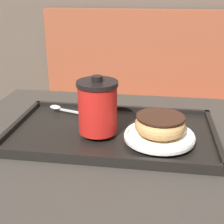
{
  "coord_description": "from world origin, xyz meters",
  "views": [
    {
      "loc": [
        0.1,
        -0.69,
        1.11
      ],
      "look_at": [
        -0.0,
        0.02,
        0.82
      ],
      "focal_mm": 50.0,
      "sensor_mm": 36.0,
      "label": 1
    }
  ],
  "objects": [
    {
      "name": "booth_bench",
      "position": [
        0.21,
        0.87,
        0.32
      ],
      "size": [
        1.45,
        0.44,
        1.0
      ],
      "color": "brown",
      "rests_on": "ground_plane"
    },
    {
      "name": "cafe_table",
      "position": [
        0.0,
        0.0,
        0.57
      ],
      "size": [
        0.82,
        0.7,
        0.76
      ],
      "color": "#38332D",
      "rests_on": "ground_plane"
    },
    {
      "name": "serving_tray",
      "position": [
        -0.0,
        0.02,
        0.76
      ],
      "size": [
        0.52,
        0.31,
        0.02
      ],
      "color": "black",
      "rests_on": "cafe_table"
    },
    {
      "name": "spoon",
      "position": [
        -0.16,
        0.11,
        0.79
      ],
      "size": [
        0.15,
        0.06,
        0.01
      ],
      "rotation": [
        0.0,
        0.0,
        2.84
      ],
      "color": "silver",
      "rests_on": "serving_tray"
    },
    {
      "name": "plate_with_chocolate_donut",
      "position": [
        0.12,
        -0.02,
        0.79
      ],
      "size": [
        0.17,
        0.17,
        0.01
      ],
      "color": "white",
      "rests_on": "serving_tray"
    },
    {
      "name": "donut_chocolate_glazed",
      "position": [
        0.12,
        -0.02,
        0.82
      ],
      "size": [
        0.12,
        0.12,
        0.04
      ],
      "color": "tan",
      "rests_on": "plate_with_chocolate_donut"
    },
    {
      "name": "coffee_cup_front",
      "position": [
        -0.03,
        -0.01,
        0.85
      ],
      "size": [
        0.1,
        0.1,
        0.14
      ],
      "color": "red",
      "rests_on": "serving_tray"
    }
  ]
}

